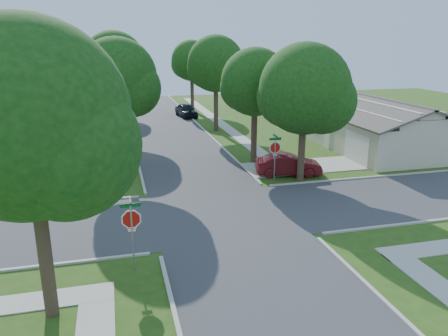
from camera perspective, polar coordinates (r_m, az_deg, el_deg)
ground at (r=22.88m, az=-0.39°, el=-6.02°), size 100.00×100.00×0.00m
road_ns at (r=22.88m, az=-0.39°, el=-6.01°), size 7.00×100.00×0.02m
sidewalk_ne at (r=48.63m, az=-0.79°, el=6.14°), size 1.20×40.00×0.04m
sidewalk_nw at (r=47.35m, az=-15.36°, el=5.27°), size 1.20×40.00×0.04m
driveway at (r=31.74m, az=10.43°, el=0.24°), size 8.80×3.60×0.05m
stop_sign_sw at (r=17.20m, az=-11.99°, el=-6.94°), size 1.05×0.80×2.98m
stop_sign_ne at (r=27.87m, az=6.68°, el=2.41°), size 1.05×0.80×2.98m
tree_e_near at (r=31.27m, az=4.15°, el=10.73°), size 4.97×4.80×8.28m
tree_e_mid at (r=42.75m, az=-1.01°, el=13.13°), size 5.59×5.40×9.21m
tree_e_far at (r=55.47m, az=-4.20°, el=13.58°), size 5.17×5.00×8.72m
tree_w_near at (r=29.65m, az=-13.67°, el=10.92°), size 5.38×5.20×8.97m
tree_w_mid at (r=41.59m, az=-14.05°, el=12.89°), size 5.80×5.60×9.56m
tree_w_far at (r=54.62m, az=-14.18°, el=12.60°), size 4.76×4.60×8.04m
tree_sw_corner at (r=13.96m, az=-23.89°, el=4.76°), size 6.21×6.00×9.55m
tree_ne_corner at (r=27.43m, az=10.59°, el=9.58°), size 5.80×5.60×8.66m
house_ne_near at (r=38.59m, az=19.16°, el=4.76°), size 8.42×13.60×4.23m
house_ne_far at (r=54.30m, az=8.76°, el=8.64°), size 8.42×13.60×4.23m
house_nw_far at (r=54.13m, az=-26.02°, el=7.15°), size 8.42×13.60×4.23m
car_driveway at (r=29.40m, az=8.41°, el=0.43°), size 4.57×2.46×1.43m
car_curb_east at (r=51.63m, az=-4.95°, el=7.52°), size 2.38×4.68×1.53m
car_curb_west at (r=64.17m, az=-10.86°, el=8.90°), size 2.20×4.32×1.20m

